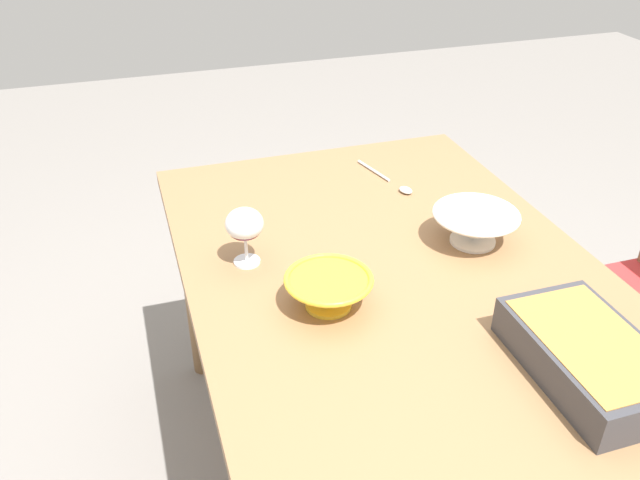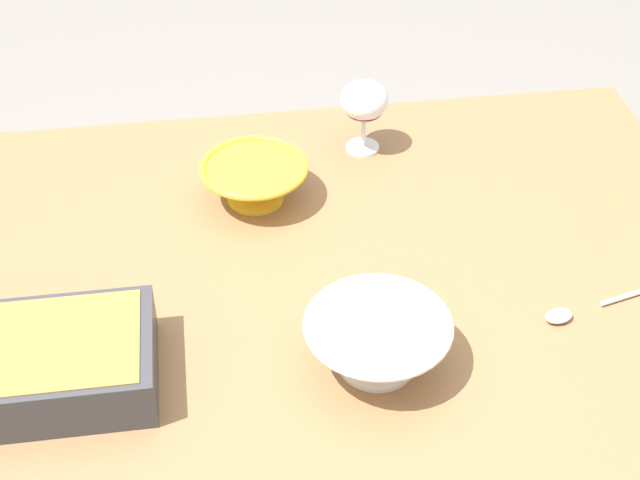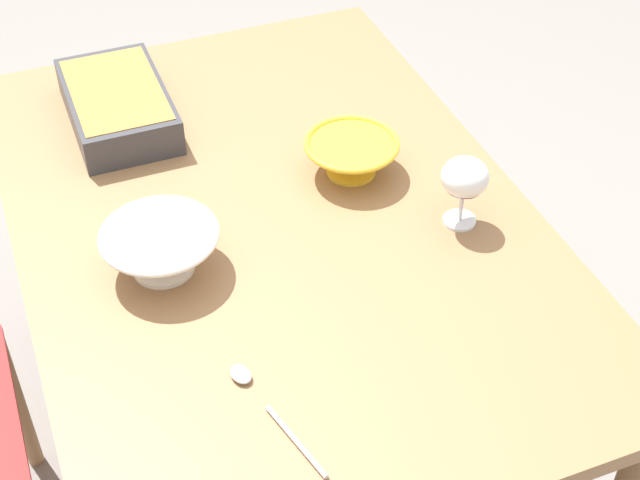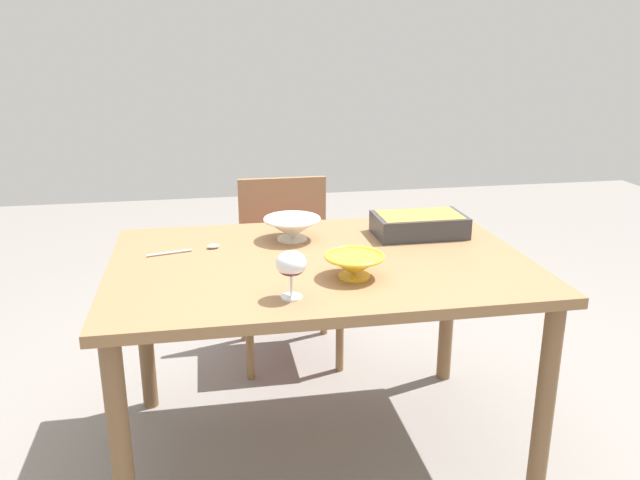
{
  "view_description": "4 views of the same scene",
  "coord_description": "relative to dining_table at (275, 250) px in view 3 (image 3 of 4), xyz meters",
  "views": [
    {
      "loc": [
        1.14,
        -0.55,
        1.6
      ],
      "look_at": [
        -0.12,
        -0.15,
        0.79
      ],
      "focal_mm": 37.16,
      "sensor_mm": 36.0,
      "label": 1
    },
    {
      "loc": [
        0.15,
        1.13,
        1.74
      ],
      "look_at": [
        -0.02,
        -0.03,
        0.77
      ],
      "focal_mm": 52.74,
      "sensor_mm": 36.0,
      "label": 2
    },
    {
      "loc": [
        -1.29,
        0.41,
        1.9
      ],
      "look_at": [
        -0.12,
        -0.05,
        0.77
      ],
      "focal_mm": 53.05,
      "sensor_mm": 36.0,
      "label": 3
    },
    {
      "loc": [
        -0.37,
        -2.0,
        1.46
      ],
      "look_at": [
        -0.01,
        -0.05,
        0.83
      ],
      "focal_mm": 36.02,
      "sensor_mm": 36.0,
      "label": 4
    }
  ],
  "objects": [
    {
      "name": "ground_plane",
      "position": [
        0.0,
        0.0,
        -0.66
      ],
      "size": [
        8.0,
        8.0,
        0.0
      ],
      "primitive_type": "plane",
      "color": "gray"
    },
    {
      "name": "dining_table",
      "position": [
        0.0,
        0.0,
        0.0
      ],
      "size": [
        1.39,
        0.94,
        0.74
      ],
      "color": "olive",
      "rests_on": "ground_plane"
    },
    {
      "name": "wine_glass",
      "position": [
        -0.14,
        -0.32,
        0.18
      ],
      "size": [
        0.09,
        0.09,
        0.14
      ],
      "color": "white",
      "rests_on": "dining_table"
    },
    {
      "name": "casserole_dish",
      "position": [
        0.41,
        0.2,
        0.13
      ],
      "size": [
        0.34,
        0.2,
        0.08
      ],
      "color": "#38383D",
      "rests_on": "dining_table"
    },
    {
      "name": "mixing_bowl",
      "position": [
        0.07,
        -0.19,
        0.13
      ],
      "size": [
        0.19,
        0.19,
        0.07
      ],
      "color": "yellow",
      "rests_on": "dining_table"
    },
    {
      "name": "small_bowl",
      "position": [
        -0.06,
        0.23,
        0.13
      ],
      "size": [
        0.21,
        0.21,
        0.08
      ],
      "color": "white",
      "rests_on": "dining_table"
    },
    {
      "name": "serving_spoon",
      "position": [
        -0.4,
        0.16,
        0.09
      ],
      "size": [
        0.25,
        0.08,
        0.01
      ],
      "color": "silver",
      "rests_on": "dining_table"
    }
  ]
}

